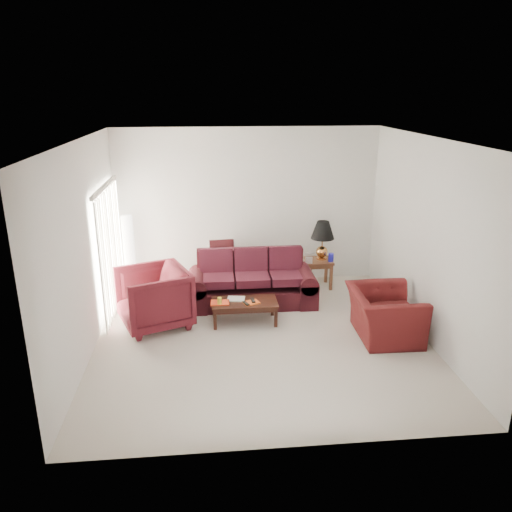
{
  "coord_description": "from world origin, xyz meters",
  "views": [
    {
      "loc": [
        -0.76,
        -6.86,
        3.63
      ],
      "look_at": [
        0.0,
        0.85,
        1.05
      ],
      "focal_mm": 35.0,
      "sensor_mm": 36.0,
      "label": 1
    }
  ],
  "objects_px": {
    "end_table": "(318,273)",
    "armchair_left": "(154,298)",
    "floor_lamp": "(129,253)",
    "sofa": "(252,279)",
    "armchair_right": "(384,314)",
    "coffee_table": "(245,312)"
  },
  "relations": [
    {
      "from": "end_table",
      "to": "coffee_table",
      "type": "xyz_separation_m",
      "value": [
        -1.54,
        -1.43,
        -0.09
      ]
    },
    {
      "from": "floor_lamp",
      "to": "coffee_table",
      "type": "distance_m",
      "value": 2.66
    },
    {
      "from": "floor_lamp",
      "to": "sofa",
      "type": "bearing_deg",
      "value": -21.35
    },
    {
      "from": "end_table",
      "to": "armchair_right",
      "type": "xyz_separation_m",
      "value": [
        0.56,
        -2.13,
        0.1
      ]
    },
    {
      "from": "armchair_left",
      "to": "coffee_table",
      "type": "height_order",
      "value": "armchair_left"
    },
    {
      "from": "end_table",
      "to": "armchair_right",
      "type": "bearing_deg",
      "value": -75.39
    },
    {
      "from": "floor_lamp",
      "to": "armchair_right",
      "type": "distance_m",
      "value": 4.76
    },
    {
      "from": "sofa",
      "to": "armchair_left",
      "type": "height_order",
      "value": "armchair_left"
    },
    {
      "from": "floor_lamp",
      "to": "armchair_right",
      "type": "height_order",
      "value": "floor_lamp"
    },
    {
      "from": "end_table",
      "to": "armchair_left",
      "type": "relative_size",
      "value": 0.51
    },
    {
      "from": "armchair_right",
      "to": "coffee_table",
      "type": "distance_m",
      "value": 2.22
    },
    {
      "from": "sofa",
      "to": "floor_lamp",
      "type": "distance_m",
      "value": 2.41
    },
    {
      "from": "floor_lamp",
      "to": "coffee_table",
      "type": "bearing_deg",
      "value": -38.55
    },
    {
      "from": "floor_lamp",
      "to": "armchair_right",
      "type": "xyz_separation_m",
      "value": [
        4.13,
        -2.33,
        -0.36
      ]
    },
    {
      "from": "floor_lamp",
      "to": "armchair_right",
      "type": "relative_size",
      "value": 1.28
    },
    {
      "from": "sofa",
      "to": "floor_lamp",
      "type": "relative_size",
      "value": 1.53
    },
    {
      "from": "end_table",
      "to": "armchair_right",
      "type": "height_order",
      "value": "armchair_right"
    },
    {
      "from": "armchair_left",
      "to": "armchair_right",
      "type": "bearing_deg",
      "value": 57.07
    },
    {
      "from": "sofa",
      "to": "coffee_table",
      "type": "distance_m",
      "value": 0.82
    },
    {
      "from": "armchair_left",
      "to": "coffee_table",
      "type": "bearing_deg",
      "value": 67.59
    },
    {
      "from": "end_table",
      "to": "floor_lamp",
      "type": "xyz_separation_m",
      "value": [
        -3.58,
        0.19,
        0.46
      ]
    },
    {
      "from": "end_table",
      "to": "floor_lamp",
      "type": "relative_size",
      "value": 0.37
    }
  ]
}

